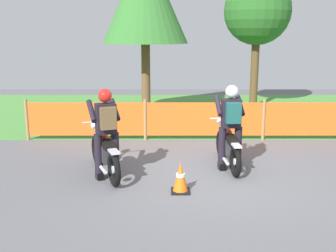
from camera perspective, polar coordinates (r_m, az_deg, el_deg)
ground at (r=8.06m, az=6.58°, el=-6.73°), size 24.00×24.00×0.02m
grass_verge at (r=14.20m, az=3.70°, el=2.01°), size 24.00×7.60×0.01m
barrier_fence at (r=10.38m, az=5.07°, el=0.94°), size 9.03×0.08×1.05m
tree_near_left at (r=15.10m, az=12.26°, el=15.19°), size 2.33×2.33×4.56m
motorcycle_lead at (r=8.46m, az=8.25°, el=-2.67°), size 0.56×1.89×0.90m
motorcycle_trailing at (r=7.97m, az=-8.84°, el=-3.51°), size 0.92×1.87×0.94m
rider_lead at (r=8.14m, az=8.71°, el=0.45°), size 0.58×0.71×1.69m
rider_trailing at (r=7.64m, az=-8.57°, el=-0.37°), size 0.68×0.78×1.69m
traffic_cone at (r=7.08m, az=1.73°, el=-7.16°), size 0.32×0.32×0.53m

